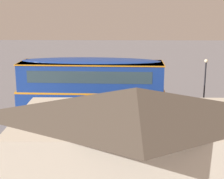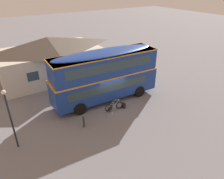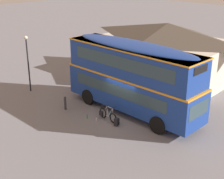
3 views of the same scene
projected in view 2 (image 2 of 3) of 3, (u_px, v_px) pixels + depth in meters
The scene contains 9 objects.
ground_plane at pixel (110, 102), 19.56m from camera, with size 120.00×120.00×0.00m, color slate.
double_decker_bus at pixel (105, 74), 18.85m from camera, with size 10.09×2.92×4.79m.
touring_bicycle at pixel (114, 106), 18.19m from camera, with size 1.70×0.46×1.03m.
backpack_on_ground at pixel (124, 105), 18.57m from camera, with size 0.34×0.36×0.53m.
water_bottle_clear_plastic at pixel (113, 113), 17.70m from camera, with size 0.08×0.08×0.25m.
water_bottle_green_metal at pixel (107, 117), 17.24m from camera, with size 0.07×0.07×0.25m.
pub_building at pixel (50, 57), 23.65m from camera, with size 11.37×6.79×4.69m.
street_lamp at pixel (9, 113), 13.08m from camera, with size 0.28×0.28×4.39m.
kerb_bollard at pixel (84, 122), 16.03m from camera, with size 0.16×0.16×0.97m.
Camera 2 is at (-8.73, -14.32, 10.15)m, focal length 33.44 mm.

